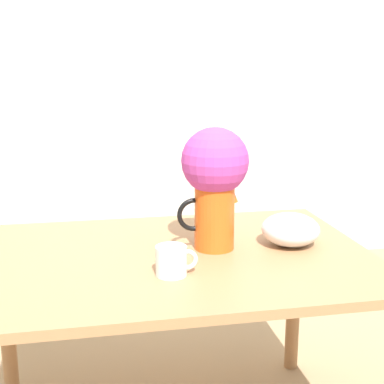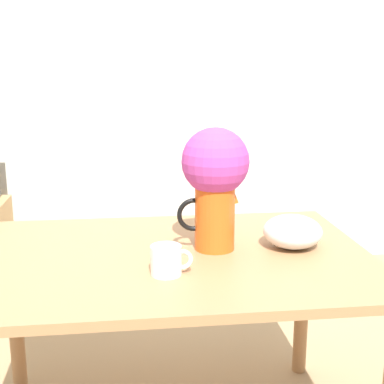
# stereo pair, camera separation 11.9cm
# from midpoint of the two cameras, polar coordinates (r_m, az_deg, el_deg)

# --- Properties ---
(wall_back) EXTENTS (8.00, 0.05, 2.60)m
(wall_back) POSITION_cam_midpoint_polar(r_m,az_deg,el_deg) (3.50, -6.31, 12.64)
(wall_back) COLOR silver
(wall_back) RESTS_ON ground_plane
(table) EXTENTS (1.34, 0.92, 0.73)m
(table) POSITION_cam_midpoint_polar(r_m,az_deg,el_deg) (1.83, -4.12, -9.40)
(table) COLOR #A3754C
(table) RESTS_ON ground_plane
(flower_vase) EXTENTS (0.24, 0.23, 0.42)m
(flower_vase) POSITION_cam_midpoint_polar(r_m,az_deg,el_deg) (1.78, 0.52, 1.73)
(flower_vase) COLOR #E05619
(flower_vase) RESTS_ON table
(coffee_mug) EXTENTS (0.13, 0.09, 0.09)m
(coffee_mug) POSITION_cam_midpoint_polar(r_m,az_deg,el_deg) (1.61, -4.27, -7.35)
(coffee_mug) COLOR white
(coffee_mug) RESTS_ON table
(white_bowl) EXTENTS (0.20, 0.20, 0.11)m
(white_bowl) POSITION_cam_midpoint_polar(r_m,az_deg,el_deg) (1.89, 8.69, -3.98)
(white_bowl) COLOR silver
(white_bowl) RESTS_ON table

